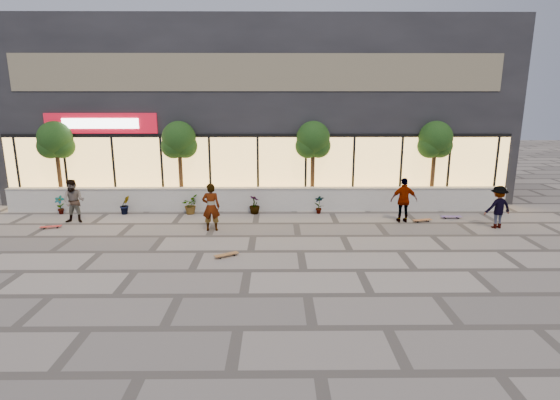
{
  "coord_description": "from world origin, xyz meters",
  "views": [
    {
      "loc": [
        0.84,
        -11.9,
        4.91
      ],
      "look_at": [
        0.98,
        3.48,
        1.3
      ],
      "focal_mm": 28.0,
      "sensor_mm": 36.0,
      "label": 1
    }
  ],
  "objects_px": {
    "tree_west": "(56,142)",
    "skateboard_center": "(226,254)",
    "skater_right_far": "(498,207)",
    "skater_center": "(211,207)",
    "skateboard_right_near": "(422,220)",
    "skater_right_near": "(404,200)",
    "tree_east": "(435,142)",
    "tree_midwest": "(179,142)",
    "skateboard_right_far": "(451,217)",
    "skater_left": "(74,201)",
    "tree_mideast": "(313,142)",
    "skateboard_left": "(51,227)"
  },
  "relations": [
    {
      "from": "tree_midwest",
      "to": "skater_left",
      "type": "height_order",
      "value": "tree_midwest"
    },
    {
      "from": "skateboard_center",
      "to": "skateboard_right_near",
      "type": "xyz_separation_m",
      "value": [
        7.51,
        3.94,
        0.0
      ]
    },
    {
      "from": "tree_west",
      "to": "skater_center",
      "type": "height_order",
      "value": "tree_west"
    },
    {
      "from": "skater_right_near",
      "to": "skateboard_center",
      "type": "relative_size",
      "value": 2.3
    },
    {
      "from": "tree_midwest",
      "to": "skater_right_near",
      "type": "distance_m",
      "value": 10.04
    },
    {
      "from": "tree_mideast",
      "to": "tree_east",
      "type": "xyz_separation_m",
      "value": [
        5.5,
        0.0,
        0.0
      ]
    },
    {
      "from": "tree_mideast",
      "to": "skateboard_center",
      "type": "height_order",
      "value": "tree_mideast"
    },
    {
      "from": "tree_midwest",
      "to": "skater_left",
      "type": "bearing_deg",
      "value": -145.45
    },
    {
      "from": "skateboard_center",
      "to": "tree_west",
      "type": "bearing_deg",
      "value": 110.92
    },
    {
      "from": "skater_right_near",
      "to": "skateboard_right_near",
      "type": "relative_size",
      "value": 2.17
    },
    {
      "from": "skater_center",
      "to": "skateboard_center",
      "type": "xyz_separation_m",
      "value": [
        0.87,
        -2.86,
        -0.83
      ]
    },
    {
      "from": "skateboard_center",
      "to": "skateboard_left",
      "type": "height_order",
      "value": "skateboard_center"
    },
    {
      "from": "skater_left",
      "to": "skateboard_right_far",
      "type": "distance_m",
      "value": 15.42
    },
    {
      "from": "tree_midwest",
      "to": "skater_left",
      "type": "relative_size",
      "value": 2.23
    },
    {
      "from": "tree_mideast",
      "to": "skater_center",
      "type": "distance_m",
      "value": 5.91
    },
    {
      "from": "tree_east",
      "to": "skateboard_center",
      "type": "bearing_deg",
      "value": -143.13
    },
    {
      "from": "tree_east",
      "to": "skateboard_right_near",
      "type": "distance_m",
      "value": 4.1
    },
    {
      "from": "skateboard_center",
      "to": "skateboard_left",
      "type": "relative_size",
      "value": 1.01
    },
    {
      "from": "tree_midwest",
      "to": "skateboard_right_far",
      "type": "xyz_separation_m",
      "value": [
        11.64,
        -2.13,
        -2.9
      ]
    },
    {
      "from": "tree_west",
      "to": "skateboard_center",
      "type": "xyz_separation_m",
      "value": [
        8.26,
        -6.55,
        -2.91
      ]
    },
    {
      "from": "skateboard_right_far",
      "to": "skater_right_far",
      "type": "bearing_deg",
      "value": -46.68
    },
    {
      "from": "tree_west",
      "to": "skater_right_far",
      "type": "distance_m",
      "value": 18.8
    },
    {
      "from": "skater_right_far",
      "to": "skateboard_left",
      "type": "bearing_deg",
      "value": -11.21
    },
    {
      "from": "skater_left",
      "to": "skateboard_right_far",
      "type": "xyz_separation_m",
      "value": [
        15.39,
        0.45,
        -0.79
      ]
    },
    {
      "from": "tree_mideast",
      "to": "skateboard_right_far",
      "type": "xyz_separation_m",
      "value": [
        5.64,
        -2.13,
        -2.9
      ]
    },
    {
      "from": "tree_east",
      "to": "skateboard_right_near",
      "type": "bearing_deg",
      "value": -115.21
    },
    {
      "from": "tree_east",
      "to": "skater_center",
      "type": "xyz_separation_m",
      "value": [
        -9.61,
        -3.7,
        -2.07
      ]
    },
    {
      "from": "skater_center",
      "to": "skateboard_center",
      "type": "distance_m",
      "value": 3.1
    },
    {
      "from": "tree_midwest",
      "to": "skater_right_far",
      "type": "bearing_deg",
      "value": -15.04
    },
    {
      "from": "skater_right_far",
      "to": "skateboard_center",
      "type": "distance_m",
      "value": 10.59
    },
    {
      "from": "tree_west",
      "to": "skateboard_right_near",
      "type": "distance_m",
      "value": 16.25
    },
    {
      "from": "skater_left",
      "to": "skater_right_near",
      "type": "height_order",
      "value": "skater_right_near"
    },
    {
      "from": "skater_right_near",
      "to": "tree_east",
      "type": "bearing_deg",
      "value": -127.13
    },
    {
      "from": "tree_east",
      "to": "skater_right_far",
      "type": "height_order",
      "value": "tree_east"
    },
    {
      "from": "tree_midwest",
      "to": "tree_east",
      "type": "relative_size",
      "value": 1.0
    },
    {
      "from": "tree_west",
      "to": "skater_right_near",
      "type": "xyz_separation_m",
      "value": [
        14.97,
        -2.6,
        -2.08
      ]
    },
    {
      "from": "tree_west",
      "to": "skater_center",
      "type": "xyz_separation_m",
      "value": [
        7.39,
        -3.7,
        -2.07
      ]
    },
    {
      "from": "tree_mideast",
      "to": "skateboard_right_far",
      "type": "bearing_deg",
      "value": -20.65
    },
    {
      "from": "tree_west",
      "to": "tree_mideast",
      "type": "relative_size",
      "value": 1.0
    },
    {
      "from": "skater_right_near",
      "to": "skater_right_far",
      "type": "relative_size",
      "value": 1.09
    },
    {
      "from": "skateboard_center",
      "to": "skateboard_right_far",
      "type": "bearing_deg",
      "value": -4.16
    },
    {
      "from": "skater_center",
      "to": "skater_right_near",
      "type": "height_order",
      "value": "skater_center"
    },
    {
      "from": "tree_mideast",
      "to": "skater_center",
      "type": "xyz_separation_m",
      "value": [
        -4.11,
        -3.7,
        -2.07
      ]
    },
    {
      "from": "tree_west",
      "to": "skateboard_right_near",
      "type": "bearing_deg",
      "value": -9.42
    },
    {
      "from": "skater_center",
      "to": "skateboard_right_near",
      "type": "distance_m",
      "value": 8.49
    },
    {
      "from": "skater_left",
      "to": "skateboard_right_far",
      "type": "relative_size",
      "value": 2.07
    },
    {
      "from": "tree_mideast",
      "to": "skateboard_center",
      "type": "relative_size",
      "value": 4.98
    },
    {
      "from": "tree_west",
      "to": "skateboard_center",
      "type": "height_order",
      "value": "tree_west"
    },
    {
      "from": "skater_right_near",
      "to": "skateboard_left",
      "type": "xyz_separation_m",
      "value": [
        -13.83,
        -0.8,
        -0.83
      ]
    },
    {
      "from": "skater_right_far",
      "to": "skater_center",
      "type": "bearing_deg",
      "value": -9.76
    }
  ]
}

